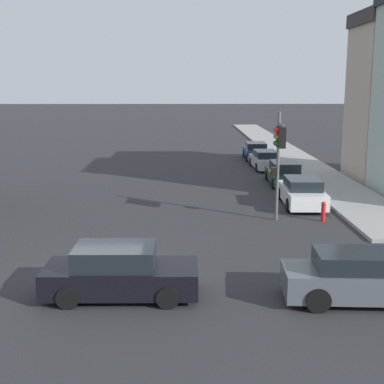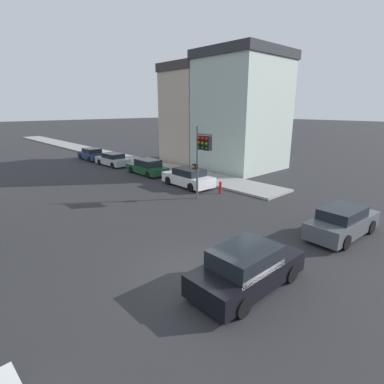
{
  "view_description": "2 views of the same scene",
  "coord_description": "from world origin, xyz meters",
  "px_view_note": "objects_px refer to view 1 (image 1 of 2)",
  "views": [
    {
      "loc": [
        2.68,
        -16.84,
        6.17
      ],
      "look_at": [
        2.97,
        2.67,
        2.2
      ],
      "focal_mm": 50.0,
      "sensor_mm": 36.0,
      "label": 1
    },
    {
      "loc": [
        -6.93,
        -7.45,
        6.11
      ],
      "look_at": [
        3.09,
        3.35,
        1.94
      ],
      "focal_mm": 28.0,
      "sensor_mm": 36.0,
      "label": 2
    }
  ],
  "objects_px": {
    "crossing_car_1": "(361,278)",
    "crossing_car_2": "(120,273)",
    "traffic_signal": "(279,146)",
    "parked_car_2": "(265,160)",
    "parked_car_1": "(284,174)",
    "parked_car_0": "(302,192)",
    "parked_car_3": "(256,151)",
    "fire_hydrant": "(323,211)"
  },
  "relations": [
    {
      "from": "crossing_car_1",
      "to": "crossing_car_2",
      "type": "height_order",
      "value": "crossing_car_2"
    },
    {
      "from": "traffic_signal",
      "to": "crossing_car_2",
      "type": "bearing_deg",
      "value": 56.59
    },
    {
      "from": "parked_car_2",
      "to": "crossing_car_2",
      "type": "bearing_deg",
      "value": 159.7
    },
    {
      "from": "parked_car_1",
      "to": "parked_car_2",
      "type": "height_order",
      "value": "parked_car_1"
    },
    {
      "from": "parked_car_0",
      "to": "parked_car_3",
      "type": "bearing_deg",
      "value": 2.04
    },
    {
      "from": "parked_car_2",
      "to": "fire_hydrant",
      "type": "relative_size",
      "value": 4.97
    },
    {
      "from": "crossing_car_1",
      "to": "crossing_car_2",
      "type": "bearing_deg",
      "value": 179.26
    },
    {
      "from": "crossing_car_1",
      "to": "traffic_signal",
      "type": "bearing_deg",
      "value": 99.05
    },
    {
      "from": "crossing_car_1",
      "to": "parked_car_1",
      "type": "bearing_deg",
      "value": 89.65
    },
    {
      "from": "crossing_car_2",
      "to": "parked_car_1",
      "type": "bearing_deg",
      "value": 65.89
    },
    {
      "from": "traffic_signal",
      "to": "fire_hydrant",
      "type": "bearing_deg",
      "value": -170.86
    },
    {
      "from": "parked_car_1",
      "to": "crossing_car_2",
      "type": "bearing_deg",
      "value": 156.65
    },
    {
      "from": "parked_car_0",
      "to": "parked_car_2",
      "type": "xyz_separation_m",
      "value": [
        -0.06,
        12.17,
        -0.05
      ]
    },
    {
      "from": "crossing_car_2",
      "to": "parked_car_0",
      "type": "bearing_deg",
      "value": 56.59
    },
    {
      "from": "traffic_signal",
      "to": "parked_car_3",
      "type": "height_order",
      "value": "traffic_signal"
    },
    {
      "from": "crossing_car_2",
      "to": "parked_car_1",
      "type": "xyz_separation_m",
      "value": [
        8.12,
        17.79,
        -0.06
      ]
    },
    {
      "from": "parked_car_0",
      "to": "parked_car_1",
      "type": "height_order",
      "value": "parked_car_0"
    },
    {
      "from": "parked_car_0",
      "to": "parked_car_2",
      "type": "distance_m",
      "value": 12.17
    },
    {
      "from": "crossing_car_2",
      "to": "traffic_signal",
      "type": "bearing_deg",
      "value": 54.54
    },
    {
      "from": "parked_car_0",
      "to": "parked_car_2",
      "type": "bearing_deg",
      "value": 2.01
    },
    {
      "from": "parked_car_0",
      "to": "parked_car_3",
      "type": "distance_m",
      "value": 17.27
    },
    {
      "from": "crossing_car_2",
      "to": "parked_car_0",
      "type": "relative_size",
      "value": 0.97
    },
    {
      "from": "fire_hydrant",
      "to": "traffic_signal",
      "type": "bearing_deg",
      "value": -173.33
    },
    {
      "from": "parked_car_3",
      "to": "traffic_signal",
      "type": "bearing_deg",
      "value": 176.79
    },
    {
      "from": "traffic_signal",
      "to": "crossing_car_2",
      "type": "relative_size",
      "value": 1.1
    },
    {
      "from": "traffic_signal",
      "to": "crossing_car_1",
      "type": "height_order",
      "value": "traffic_signal"
    },
    {
      "from": "crossing_car_2",
      "to": "fire_hydrant",
      "type": "distance_m",
      "value": 11.93
    },
    {
      "from": "crossing_car_2",
      "to": "parked_car_3",
      "type": "xyz_separation_m",
      "value": [
        7.84,
        29.09,
        -0.06
      ]
    },
    {
      "from": "parked_car_0",
      "to": "crossing_car_2",
      "type": "bearing_deg",
      "value": 147.9
    },
    {
      "from": "fire_hydrant",
      "to": "parked_car_0",
      "type": "bearing_deg",
      "value": 95.34
    },
    {
      "from": "parked_car_2",
      "to": "fire_hydrant",
      "type": "bearing_deg",
      "value": 179.18
    },
    {
      "from": "parked_car_1",
      "to": "parked_car_3",
      "type": "height_order",
      "value": "parked_car_1"
    },
    {
      "from": "traffic_signal",
      "to": "crossing_car_1",
      "type": "relative_size",
      "value": 1.08
    },
    {
      "from": "fire_hydrant",
      "to": "parked_car_2",
      "type": "bearing_deg",
      "value": 91.33
    },
    {
      "from": "parked_car_0",
      "to": "parked_car_3",
      "type": "relative_size",
      "value": 1.05
    },
    {
      "from": "parked_car_0",
      "to": "parked_car_1",
      "type": "relative_size",
      "value": 0.98
    },
    {
      "from": "crossing_car_1",
      "to": "crossing_car_2",
      "type": "xyz_separation_m",
      "value": [
        -6.95,
        0.49,
        0.01
      ]
    },
    {
      "from": "parked_car_0",
      "to": "fire_hydrant",
      "type": "distance_m",
      "value": 3.21
    },
    {
      "from": "crossing_car_1",
      "to": "fire_hydrant",
      "type": "relative_size",
      "value": 4.97
    },
    {
      "from": "traffic_signal",
      "to": "parked_car_3",
      "type": "xyz_separation_m",
      "value": [
        1.78,
        20.71,
        -2.83
      ]
    },
    {
      "from": "traffic_signal",
      "to": "crossing_car_1",
      "type": "xyz_separation_m",
      "value": [
        0.89,
        -8.87,
        -2.78
      ]
    },
    {
      "from": "crossing_car_2",
      "to": "fire_hydrant",
      "type": "height_order",
      "value": "crossing_car_2"
    }
  ]
}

